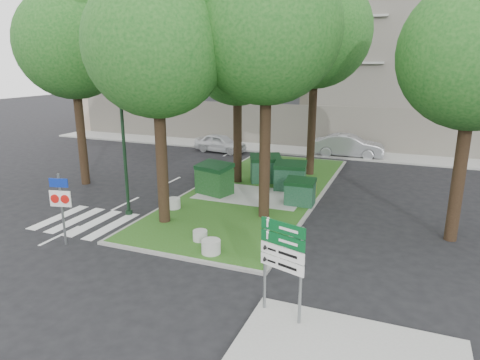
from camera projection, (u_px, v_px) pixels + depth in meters
The scene contains 24 objects.
ground at pixel (164, 255), 14.34m from camera, with size 120.00×120.00×0.00m, color black.
median_island at pixel (258, 191), 21.30m from camera, with size 6.00×16.00×0.12m, color #2B4F16.
median_kerb at pixel (258, 191), 21.30m from camera, with size 6.30×16.30×0.10m, color gray.
building_sidewalk at pixel (300, 151), 30.88m from camera, with size 42.00×3.00×0.12m, color #999993.
zebra_crossing at pixel (103, 224), 17.02m from camera, with size 5.00×3.00×0.01m, color silver.
apartment_building at pixel (326, 40), 35.47m from camera, with size 41.00×12.00×16.00m, color tan.
tree_median_near_left at pixel (158, 31), 15.18m from camera, with size 5.20×5.20×10.53m.
tree_median_near_right at pixel (270, 13), 15.54m from camera, with size 5.60×5.60×11.46m.
tree_median_mid at pixel (239, 47), 20.91m from camera, with size 4.80×4.80×9.99m.
tree_median_far at pixel (318, 20), 22.09m from camera, with size 5.80×5.80×11.93m.
tree_street_left at pixel (73, 32), 20.73m from camera, with size 5.40×5.40×11.00m.
dumpster_a at pixel (214, 179), 20.47m from camera, with size 1.90×1.56×1.53m.
dumpster_b at pixel (266, 169), 22.53m from camera, with size 1.90×1.66×1.47m.
dumpster_c at pixel (290, 176), 21.11m from camera, with size 1.68×1.30×1.43m.
dumpster_d at pixel (300, 192), 18.92m from camera, with size 1.31×0.93×1.20m.
bollard_left at pixel (173, 203), 18.52m from camera, with size 0.61×0.61×0.44m, color #A6A7A1.
bollard_right at pixel (211, 247), 14.15m from camera, with size 0.64×0.64×0.46m, color #A9AAA4.
bollard_mid at pixel (200, 235), 15.18m from camera, with size 0.51×0.51×0.37m, color #A8A8A3.
litter_bin at pixel (312, 188), 20.32m from camera, with size 0.38×0.38×0.67m, color orange.
street_lamp at pixel (123, 137), 17.28m from camera, with size 0.42×0.42×5.31m.
traffic_sign_pole at pixel (61, 200), 14.74m from camera, with size 0.77×0.22×2.59m.
directional_sign at pixel (283, 254), 10.30m from camera, with size 1.20×0.42×2.49m.
car_white at pixel (220, 143), 30.57m from camera, with size 1.53×3.80×1.30m, color silver.
car_silver at pixel (349, 146), 28.95m from camera, with size 1.62×4.65×1.53m, color #A0A2A8.
Camera 1 is at (7.25, -11.26, 6.25)m, focal length 32.00 mm.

